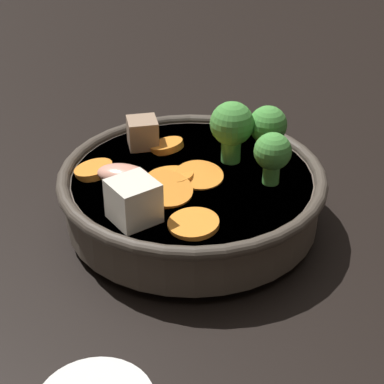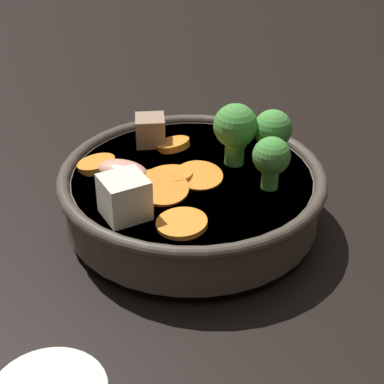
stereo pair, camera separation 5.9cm
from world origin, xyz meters
The scene contains 2 objects.
ground_plane centered at (0.00, 0.00, 0.00)m, with size 3.00×3.00×0.00m, color black.
stirfry_bowl centered at (0.00, 0.00, 0.04)m, with size 0.24×0.24×0.11m.
Camera 1 is at (-0.49, 0.11, 0.35)m, focal length 60.00 mm.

